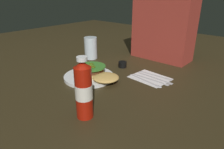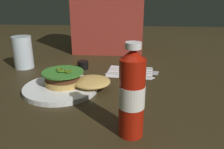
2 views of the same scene
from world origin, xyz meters
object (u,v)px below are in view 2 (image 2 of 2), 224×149
(dinner_plate, at_px, (61,88))
(diner_person, at_px, (108,7))
(butter_knife, at_px, (137,70))
(ketchup_bottle, at_px, (132,94))
(napkin, at_px, (130,72))
(steak_knife, at_px, (136,72))
(burger_sandwich, at_px, (74,79))
(condiment_cup, at_px, (83,65))
(spoon_utensil, at_px, (137,75))
(fork_utensil, at_px, (135,68))
(water_glass, at_px, (23,52))

(dinner_plate, height_order, diner_person, diner_person)
(butter_knife, bearing_deg, ketchup_bottle, -92.90)
(ketchup_bottle, bearing_deg, napkin, 90.62)
(steak_knife, bearing_deg, burger_sandwich, -140.82)
(condiment_cup, height_order, spoon_utensil, condiment_cup)
(dinner_plate, distance_m, steak_knife, 0.31)
(ketchup_bottle, bearing_deg, butter_knife, 87.10)
(ketchup_bottle, bearing_deg, fork_utensil, 87.91)
(dinner_plate, relative_size, spoon_utensil, 1.25)
(dinner_plate, height_order, spoon_utensil, dinner_plate)
(condiment_cup, xyz_separation_m, diner_person, (0.08, 0.30, 0.22))
(spoon_utensil, height_order, fork_utensil, same)
(water_glass, height_order, napkin, water_glass)
(condiment_cup, bearing_deg, water_glass, -178.87)
(fork_utensil, distance_m, diner_person, 0.39)
(dinner_plate, height_order, fork_utensil, dinner_plate)
(dinner_plate, bearing_deg, spoon_utensil, 31.09)
(water_glass, height_order, fork_utensil, water_glass)
(napkin, bearing_deg, steak_knife, -31.24)
(napkin, bearing_deg, burger_sandwich, -134.99)
(fork_utensil, height_order, diner_person, diner_person)
(burger_sandwich, distance_m, condiment_cup, 0.22)
(ketchup_bottle, bearing_deg, condiment_cup, 113.74)
(burger_sandwich, bearing_deg, spoon_utensil, 33.02)
(water_glass, xyz_separation_m, diner_person, (0.33, 0.30, 0.17))
(water_glass, xyz_separation_m, spoon_utensil, (0.48, -0.07, -0.06))
(burger_sandwich, relative_size, diner_person, 0.42)
(dinner_plate, relative_size, napkin, 1.36)
(fork_utensil, bearing_deg, steak_knife, -87.88)
(condiment_cup, distance_m, napkin, 0.20)
(condiment_cup, height_order, fork_utensil, condiment_cup)
(napkin, xyz_separation_m, steak_knife, (0.02, -0.01, 0.00))
(ketchup_bottle, height_order, steak_knife, ketchup_bottle)
(condiment_cup, relative_size, butter_knife, 0.22)
(steak_knife, xyz_separation_m, diner_person, (-0.14, 0.34, 0.23))
(water_glass, xyz_separation_m, fork_utensil, (0.48, 0.02, -0.06))
(ketchup_bottle, relative_size, fork_utensil, 1.19)
(napkin, height_order, steak_knife, steak_knife)
(dinner_plate, relative_size, water_glass, 1.82)
(dinner_plate, xyz_separation_m, spoon_utensil, (0.25, 0.15, -0.00))
(dinner_plate, bearing_deg, water_glass, 135.03)
(water_glass, bearing_deg, diner_person, 41.95)
(water_glass, distance_m, fork_utensil, 0.48)
(burger_sandwich, xyz_separation_m, napkin, (0.19, 0.19, -0.03))
(fork_utensil, xyz_separation_m, diner_person, (-0.14, 0.28, 0.23))
(napkin, height_order, fork_utensil, fork_utensil)
(fork_utensil, bearing_deg, napkin, -116.93)
(burger_sandwich, relative_size, steak_knife, 1.15)
(water_glass, distance_m, steak_knife, 0.48)
(water_glass, xyz_separation_m, napkin, (0.45, -0.03, -0.07))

